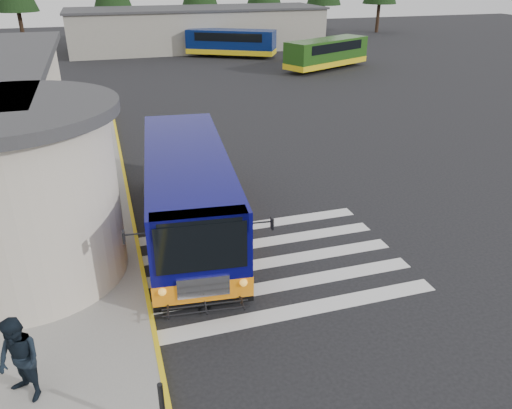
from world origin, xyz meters
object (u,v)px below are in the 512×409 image
object	(u,v)px
transit_bus	(188,196)
pedestrian_a	(45,280)
far_bus_b	(327,52)
pedestrian_b	(19,360)
far_bus_a	(231,42)

from	to	relation	value
transit_bus	pedestrian_a	size ratio (longest dim) A/B	6.66
pedestrian_a	far_bus_b	bearing A→B (deg)	-22.00
pedestrian_b	far_bus_a	distance (m)	42.91
far_bus_b	transit_bus	bearing A→B (deg)	121.89
transit_bus	far_bus_a	distance (m)	35.66
far_bus_a	far_bus_b	bearing A→B (deg)	-114.43
transit_bus	far_bus_b	size ratio (longest dim) A/B	1.17
pedestrian_a	far_bus_b	xyz separation A→B (m)	(20.72, 28.63, 0.49)
far_bus_a	far_bus_b	world-z (taller)	far_bus_a
pedestrian_a	pedestrian_b	size ratio (longest dim) A/B	0.80
transit_bus	far_bus_a	xyz separation A→B (m)	(10.35, 34.12, 0.11)
pedestrian_a	pedestrian_b	xyz separation A→B (m)	(-0.24, -3.10, 0.19)
transit_bus	pedestrian_a	bearing A→B (deg)	-137.96
transit_bus	far_bus_b	distance (m)	30.45
pedestrian_b	far_bus_b	world-z (taller)	far_bus_b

